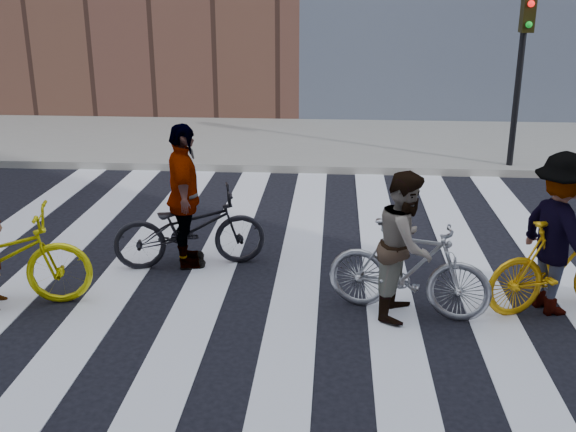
# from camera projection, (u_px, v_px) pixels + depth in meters

# --- Properties ---
(ground) EXTENTS (100.00, 100.00, 0.00)m
(ground) POSITION_uv_depth(u_px,v_px,m) (254.00, 277.00, 8.46)
(ground) COLOR black
(ground) RESTS_ON ground
(sidewalk_far) EXTENTS (100.00, 5.00, 0.15)m
(sidewalk_far) POSITION_uv_depth(u_px,v_px,m) (293.00, 142.00, 15.52)
(sidewalk_far) COLOR gray
(sidewalk_far) RESTS_ON ground
(zebra_crosswalk) EXTENTS (8.25, 10.00, 0.01)m
(zebra_crosswalk) POSITION_uv_depth(u_px,v_px,m) (254.00, 276.00, 8.46)
(zebra_crosswalk) COLOR silver
(zebra_crosswalk) RESTS_ON ground
(traffic_signal) EXTENTS (0.22, 0.42, 3.33)m
(traffic_signal) POSITION_uv_depth(u_px,v_px,m) (522.00, 54.00, 12.46)
(traffic_signal) COLOR black
(traffic_signal) RESTS_ON ground
(bike_silver_mid) EXTENTS (1.86, 0.98, 1.08)m
(bike_silver_mid) POSITION_uv_depth(u_px,v_px,m) (409.00, 269.00, 7.34)
(bike_silver_mid) COLOR #9C9EA5
(bike_silver_mid) RESTS_ON ground
(bike_yellow_right) EXTENTS (1.87, 1.09, 1.08)m
(bike_yellow_right) POSITION_uv_depth(u_px,v_px,m) (560.00, 265.00, 7.42)
(bike_yellow_right) COLOR #E9A40C
(bike_yellow_right) RESTS_ON ground
(bike_dark_rear) EXTENTS (2.05, 1.14, 1.02)m
(bike_dark_rear) POSITION_uv_depth(u_px,v_px,m) (190.00, 229.00, 8.65)
(bike_dark_rear) COLOR black
(bike_dark_rear) RESTS_ON ground
(rider_mid) EXTENTS (0.81, 0.93, 1.63)m
(rider_mid) POSITION_uv_depth(u_px,v_px,m) (405.00, 245.00, 7.26)
(rider_mid) COLOR slate
(rider_mid) RESTS_ON ground
(rider_right) EXTENTS (1.03, 1.33, 1.81)m
(rider_right) POSITION_uv_depth(u_px,v_px,m) (560.00, 234.00, 7.31)
(rider_right) COLOR slate
(rider_right) RESTS_ON ground
(rider_rear) EXTENTS (0.72, 1.18, 1.87)m
(rider_rear) POSITION_uv_depth(u_px,v_px,m) (184.00, 197.00, 8.51)
(rider_rear) COLOR slate
(rider_rear) RESTS_ON ground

